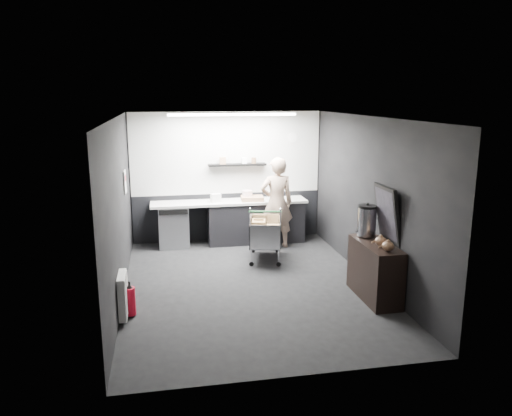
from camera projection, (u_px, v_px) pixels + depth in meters
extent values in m
plane|color=black|center=(250.00, 285.00, 8.14)|extent=(5.50, 5.50, 0.00)
plane|color=silver|center=(250.00, 117.00, 7.53)|extent=(5.50, 5.50, 0.00)
plane|color=black|center=(227.00, 177.00, 10.47)|extent=(5.50, 0.00, 5.50)
plane|color=black|center=(296.00, 260.00, 5.20)|extent=(5.50, 0.00, 5.50)
plane|color=black|center=(119.00, 210.00, 7.47)|extent=(0.00, 5.50, 5.50)
plane|color=black|center=(369.00, 200.00, 8.20)|extent=(0.00, 5.50, 5.50)
cube|color=silver|center=(227.00, 153.00, 10.34)|extent=(3.95, 0.02, 1.70)
cube|color=black|center=(228.00, 216.00, 10.64)|extent=(3.95, 0.02, 1.00)
cube|color=black|center=(237.00, 165.00, 10.32)|extent=(1.20, 0.22, 0.04)
cylinder|color=white|center=(292.00, 138.00, 10.52)|extent=(0.20, 0.03, 0.20)
cube|color=silver|center=(125.00, 182.00, 8.67)|extent=(0.02, 0.30, 0.40)
cube|color=red|center=(125.00, 178.00, 8.66)|extent=(0.02, 0.22, 0.10)
cube|color=white|center=(123.00, 295.00, 6.84)|extent=(0.10, 0.50, 0.60)
cube|color=white|center=(232.00, 115.00, 9.31)|extent=(2.40, 0.20, 0.04)
cube|color=black|center=(256.00, 222.00, 10.46)|extent=(2.00, 0.56, 0.85)
cube|color=silver|center=(229.00, 202.00, 10.26)|extent=(3.20, 0.60, 0.05)
cube|color=#9EA0A5|center=(174.00, 226.00, 10.15)|extent=(0.60, 0.58, 0.85)
cube|color=black|center=(173.00, 212.00, 9.78)|extent=(0.56, 0.02, 0.10)
imported|color=beige|center=(277.00, 203.00, 9.98)|extent=(0.68, 0.45, 1.84)
cube|color=silver|center=(265.00, 243.00, 9.35)|extent=(0.74, 0.98, 0.02)
cube|color=silver|center=(251.00, 232.00, 9.25)|extent=(0.21, 0.87, 0.47)
cube|color=silver|center=(280.00, 231.00, 9.35)|extent=(0.21, 0.87, 0.47)
cube|color=silver|center=(270.00, 238.00, 8.89)|extent=(0.56, 0.14, 0.47)
cube|color=silver|center=(261.00, 226.00, 9.71)|extent=(0.56, 0.14, 0.47)
cylinder|color=silver|center=(256.00, 258.00, 8.96)|extent=(0.02, 0.02, 0.31)
cylinder|color=silver|center=(283.00, 256.00, 9.05)|extent=(0.02, 0.02, 0.31)
cylinder|color=silver|center=(249.00, 245.00, 9.72)|extent=(0.02, 0.02, 0.31)
cylinder|color=silver|center=(273.00, 243.00, 9.81)|extent=(0.02, 0.02, 0.31)
cylinder|color=green|center=(271.00, 212.00, 8.72)|extent=(0.56, 0.15, 0.03)
cube|color=olive|center=(258.00, 231.00, 9.38)|extent=(0.31, 0.36, 0.39)
cube|color=olive|center=(274.00, 235.00, 9.22)|extent=(0.28, 0.33, 0.35)
cylinder|color=black|center=(256.00, 265.00, 8.99)|extent=(0.09, 0.05, 0.08)
cylinder|color=black|center=(249.00, 251.00, 9.75)|extent=(0.09, 0.05, 0.08)
cylinder|color=black|center=(283.00, 263.00, 9.08)|extent=(0.09, 0.05, 0.08)
cylinder|color=black|center=(273.00, 250.00, 9.84)|extent=(0.09, 0.05, 0.08)
cube|color=black|center=(375.00, 271.00, 7.54)|extent=(0.43, 1.16, 0.87)
cylinder|color=silver|center=(367.00, 222.00, 7.76)|extent=(0.29, 0.29, 0.44)
cylinder|color=black|center=(368.00, 206.00, 7.70)|extent=(0.29, 0.29, 0.04)
sphere|color=black|center=(368.00, 204.00, 7.70)|extent=(0.05, 0.05, 0.05)
ellipsoid|color=brown|center=(381.00, 241.00, 7.29)|extent=(0.17, 0.17, 0.14)
ellipsoid|color=brown|center=(388.00, 246.00, 7.06)|extent=(0.17, 0.17, 0.14)
cube|color=black|center=(388.00, 214.00, 7.42)|extent=(0.20, 0.67, 0.86)
cube|color=black|center=(386.00, 214.00, 7.42)|extent=(0.14, 0.58, 0.74)
cylinder|color=red|center=(130.00, 301.00, 6.95)|extent=(0.15, 0.15, 0.40)
cone|color=black|center=(129.00, 286.00, 6.90)|extent=(0.10, 0.10, 0.06)
cylinder|color=black|center=(129.00, 283.00, 6.89)|extent=(0.03, 0.03, 0.06)
cube|color=#9B7352|center=(252.00, 198.00, 10.28)|extent=(0.47, 0.37, 0.09)
cylinder|color=silver|center=(247.00, 195.00, 10.30)|extent=(0.20, 0.20, 0.20)
cube|color=white|center=(216.00, 198.00, 10.13)|extent=(0.21, 0.18, 0.17)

